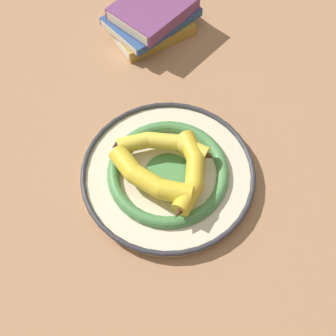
% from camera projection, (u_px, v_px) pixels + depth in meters
% --- Properties ---
extents(ground_plane, '(2.80, 2.80, 0.00)m').
position_uv_depth(ground_plane, '(151.00, 179.00, 0.94)').
color(ground_plane, '#A87A56').
extents(decorative_bowl, '(0.35, 0.35, 0.03)m').
position_uv_depth(decorative_bowl, '(168.00, 174.00, 0.92)').
color(decorative_bowl, beige).
rests_on(decorative_bowl, ground_plane).
extents(banana_a, '(0.18, 0.11, 0.03)m').
position_uv_depth(banana_a, '(165.00, 144.00, 0.92)').
color(banana_a, yellow).
rests_on(banana_a, decorative_bowl).
extents(banana_b, '(0.20, 0.07, 0.04)m').
position_uv_depth(banana_b, '(147.00, 178.00, 0.88)').
color(banana_b, yellow).
rests_on(banana_b, decorative_bowl).
extents(banana_c, '(0.11, 0.17, 0.04)m').
position_uv_depth(banana_c, '(191.00, 174.00, 0.88)').
color(banana_c, gold).
rests_on(banana_c, decorative_bowl).
extents(book_stack, '(0.20, 0.23, 0.08)m').
position_uv_depth(book_stack, '(151.00, 18.00, 1.11)').
color(book_stack, '#B28933').
rests_on(book_stack, ground_plane).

